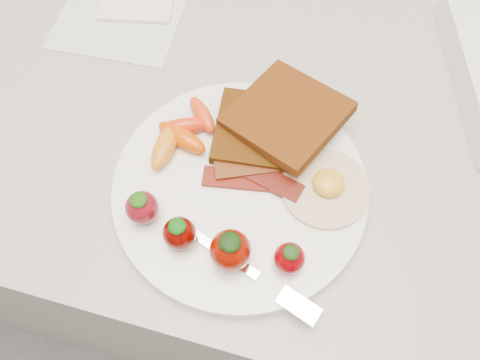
# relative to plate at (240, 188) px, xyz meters

# --- Properties ---
(counter) EXTENTS (2.00, 0.60, 0.90)m
(counter) POSITION_rel_plate_xyz_m (-0.00, 0.14, -0.46)
(counter) COLOR gray
(counter) RESTS_ON ground
(plate) EXTENTS (0.27, 0.27, 0.02)m
(plate) POSITION_rel_plate_xyz_m (0.00, 0.00, 0.00)
(plate) COLOR white
(plate) RESTS_ON counter
(toast_lower) EXTENTS (0.10, 0.10, 0.01)m
(toast_lower) POSITION_rel_plate_xyz_m (0.00, 0.07, 0.02)
(toast_lower) COLOR black
(toast_lower) RESTS_ON plate
(toast_upper) EXTENTS (0.15, 0.14, 0.03)m
(toast_upper) POSITION_rel_plate_xyz_m (0.03, 0.08, 0.03)
(toast_upper) COLOR black
(toast_upper) RESTS_ON toast_lower
(fried_egg) EXTENTS (0.10, 0.10, 0.02)m
(fried_egg) POSITION_rel_plate_xyz_m (0.09, 0.02, 0.01)
(fried_egg) COLOR white
(fried_egg) RESTS_ON plate
(bacon_strips) EXTENTS (0.11, 0.07, 0.01)m
(bacon_strips) POSITION_rel_plate_xyz_m (0.01, 0.01, 0.01)
(bacon_strips) COLOR #390902
(bacon_strips) RESTS_ON plate
(baby_carrots) EXTENTS (0.07, 0.11, 0.02)m
(baby_carrots) POSITION_rel_plate_xyz_m (-0.08, 0.04, 0.02)
(baby_carrots) COLOR red
(baby_carrots) RESTS_ON plate
(strawberries) EXTENTS (0.18, 0.06, 0.05)m
(strawberries) POSITION_rel_plate_xyz_m (-0.01, -0.07, 0.03)
(strawberries) COLOR maroon
(strawberries) RESTS_ON plate
(fork) EXTENTS (0.16, 0.07, 0.00)m
(fork) POSITION_rel_plate_xyz_m (0.04, -0.09, 0.01)
(fork) COLOR white
(fork) RESTS_ON plate
(paper_sheet) EXTENTS (0.17, 0.22, 0.00)m
(paper_sheet) POSITION_rel_plate_xyz_m (-0.22, 0.24, -0.01)
(paper_sheet) COLOR silver
(paper_sheet) RESTS_ON counter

